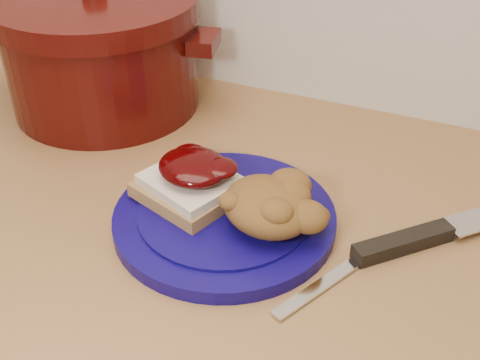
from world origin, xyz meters
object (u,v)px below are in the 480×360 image
at_px(butter_knife, 339,273).
at_px(pepper_grinder, 62,40).
at_px(chef_knife, 436,233).
at_px(plate, 225,218).
at_px(dutch_oven, 102,52).

height_order(butter_knife, pepper_grinder, pepper_grinder).
xyz_separation_m(chef_knife, pepper_grinder, (-0.62, 0.18, 0.05)).
xyz_separation_m(plate, butter_knife, (0.14, -0.03, -0.00)).
height_order(dutch_oven, pepper_grinder, dutch_oven).
distance_m(plate, dutch_oven, 0.35).
height_order(plate, dutch_oven, dutch_oven).
distance_m(chef_knife, butter_knife, 0.13).
xyz_separation_m(chef_knife, butter_knife, (-0.08, -0.10, -0.01)).
height_order(chef_knife, pepper_grinder, pepper_grinder).
bearing_deg(dutch_oven, butter_knife, -27.75).
relative_size(plate, pepper_grinder, 2.07).
xyz_separation_m(dutch_oven, pepper_grinder, (-0.12, 0.06, -0.02)).
xyz_separation_m(butter_knife, pepper_grinder, (-0.54, 0.28, 0.06)).
distance_m(plate, butter_knife, 0.14).
distance_m(chef_knife, pepper_grinder, 0.65).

